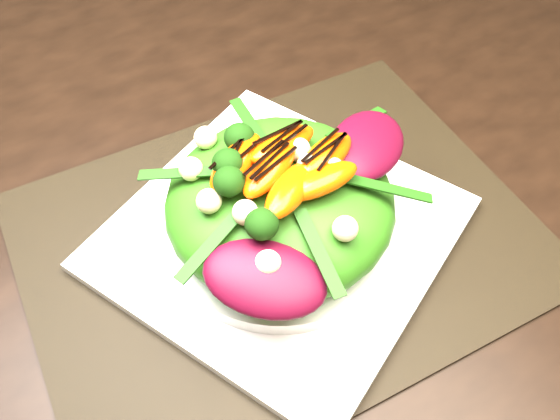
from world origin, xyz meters
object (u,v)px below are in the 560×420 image
placemat (280,238)px  lettuce_mound (280,203)px  plate_base (280,233)px  orange_segment (277,158)px  dining_table (160,160)px  salad_bowl (280,225)px

placemat → lettuce_mound: 0.05m
plate_base → orange_segment: size_ratio=4.16×
dining_table → placemat: bearing=-75.3°
placemat → orange_segment: 0.10m
salad_bowl → lettuce_mound: (0.00, 0.00, 0.03)m
dining_table → plate_base: (0.05, -0.18, 0.03)m
placemat → plate_base: bearing=0.0°
salad_bowl → plate_base: bearing=0.0°
lettuce_mound → placemat: bearing=180.0°
plate_base → orange_segment: 0.09m
placemat → orange_segment: (0.00, 0.01, 0.10)m
dining_table → orange_segment: size_ratio=23.00×
placemat → orange_segment: size_ratio=6.84×
plate_base → lettuce_mound: 0.05m
dining_table → lettuce_mound: dining_table is taller
dining_table → lettuce_mound: (0.05, -0.18, 0.08)m
plate_base → orange_segment: (0.00, 0.01, 0.09)m
plate_base → dining_table: bearing=104.7°
salad_bowl → orange_segment: (0.00, 0.01, 0.08)m
plate_base → lettuce_mound: (0.00, 0.00, 0.05)m
dining_table → placemat: size_ratio=3.36×
placemat → salad_bowl: (0.00, 0.00, 0.02)m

